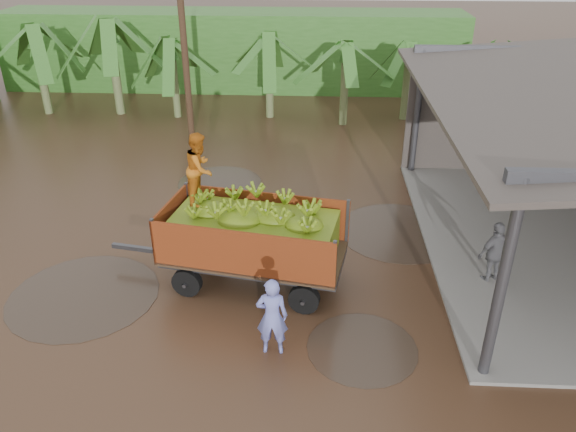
# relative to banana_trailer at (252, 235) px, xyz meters

# --- Properties ---
(ground) EXTENTS (100.00, 100.00, 0.00)m
(ground) POSITION_rel_banana_trailer_xyz_m (-0.75, 0.93, -1.24)
(ground) COLOR black
(ground) RESTS_ON ground
(hedge_north) EXTENTS (22.00, 3.00, 3.60)m
(hedge_north) POSITION_rel_banana_trailer_xyz_m (-2.75, 16.93, 0.56)
(hedge_north) COLOR #2D661E
(hedge_north) RESTS_ON ground
(banana_trailer) EXTENTS (5.66, 2.64, 3.47)m
(banana_trailer) POSITION_rel_banana_trailer_xyz_m (0.00, 0.00, 0.00)
(banana_trailer) COLOR #AC4118
(banana_trailer) RESTS_ON ground
(man_blue) EXTENTS (0.61, 0.41, 1.66)m
(man_blue) POSITION_rel_banana_trailer_xyz_m (0.62, -2.33, -0.41)
(man_blue) COLOR #767DD7
(man_blue) RESTS_ON ground
(man_grey) EXTENTS (0.99, 0.73, 1.55)m
(man_grey) POSITION_rel_banana_trailer_xyz_m (5.47, 0.28, -0.46)
(man_grey) COLOR slate
(man_grey) RESTS_ON ground
(utility_pole) EXTENTS (1.20, 0.24, 8.16)m
(utility_pole) POSITION_rel_banana_trailer_xyz_m (-3.37, 9.36, 2.90)
(utility_pole) COLOR #47301E
(utility_pole) RESTS_ON ground
(banana_plants) EXTENTS (24.39, 20.79, 4.28)m
(banana_plants) POSITION_rel_banana_trailer_xyz_m (-6.84, 7.21, 0.61)
(banana_plants) COLOR #2D661E
(banana_plants) RESTS_ON ground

